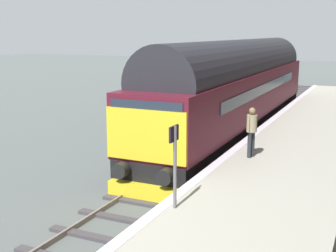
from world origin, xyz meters
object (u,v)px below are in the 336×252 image
at_px(platform_number_sign, 175,154).
at_px(waiting_passenger, 252,128).
at_px(signal_post_near, 177,85).
at_px(diesel_locomotive, 237,86).

bearing_deg(platform_number_sign, waiting_passenger, 84.54).
bearing_deg(signal_post_near, waiting_passenger, -43.74).
bearing_deg(signal_post_near, diesel_locomotive, 50.82).
relative_size(signal_post_near, waiting_passenger, 2.56).
xyz_separation_m(diesel_locomotive, signal_post_near, (-2.05, -2.51, 0.22)).
bearing_deg(waiting_passenger, platform_number_sign, -168.87).
distance_m(signal_post_near, waiting_passenger, 6.35).
relative_size(diesel_locomotive, platform_number_sign, 9.97).
xyz_separation_m(diesel_locomotive, platform_number_sign, (2.03, -11.93, -0.19)).
relative_size(diesel_locomotive, waiting_passenger, 11.83).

